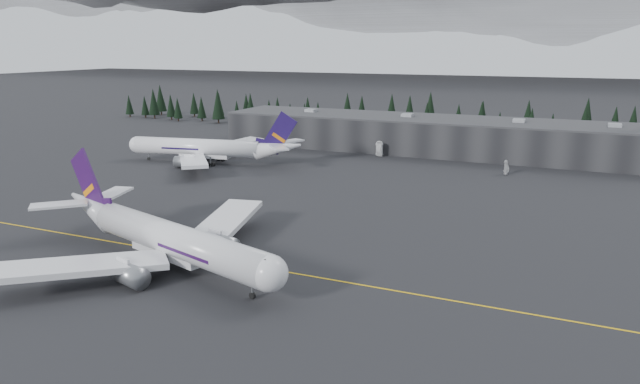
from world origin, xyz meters
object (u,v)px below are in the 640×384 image
at_px(gse_vehicle_b, 506,172).
at_px(jet_parked, 212,148).
at_px(terminal, 433,135).
at_px(jet_main, 160,235).
at_px(gse_vehicle_a, 380,154).

bearing_deg(gse_vehicle_b, jet_parked, -94.90).
xyz_separation_m(terminal, jet_main, (-19.80, -132.08, -1.09)).
relative_size(jet_main, gse_vehicle_b, 13.44).
bearing_deg(terminal, jet_main, -98.53).
bearing_deg(gse_vehicle_a, terminal, 61.40).
height_order(jet_parked, gse_vehicle_a, jet_parked).
height_order(jet_parked, gse_vehicle_b, jet_parked).
xyz_separation_m(terminal, jet_parked, (-62.90, -51.93, -1.16)).
xyz_separation_m(jet_parked, gse_vehicle_b, (92.86, 21.40, -4.36)).
distance_m(terminal, jet_parked, 81.58).
distance_m(jet_main, jet_parked, 91.00).
xyz_separation_m(jet_parked, gse_vehicle_a, (47.93, 34.45, -4.35)).
distance_m(terminal, gse_vehicle_b, 43.13).
xyz_separation_m(gse_vehicle_a, gse_vehicle_b, (44.93, -13.05, -0.01)).
height_order(jet_main, gse_vehicle_a, jet_main).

